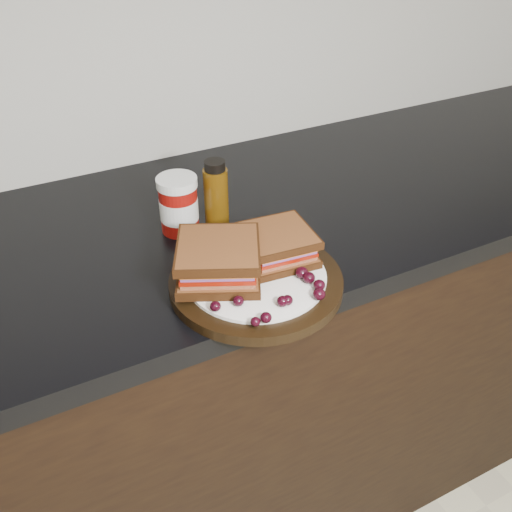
{
  "coord_description": "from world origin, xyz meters",
  "views": [
    {
      "loc": [
        -0.3,
        0.83,
        1.47
      ],
      "look_at": [
        0.03,
        1.48,
        0.96
      ],
      "focal_mm": 40.0,
      "sensor_mm": 36.0,
      "label": 1
    }
  ],
  "objects_px": {
    "oil_bottle": "(216,193)",
    "sandwich_left": "(218,261)",
    "plate": "(256,282)",
    "condiment_jar": "(179,205)"
  },
  "relations": [
    {
      "from": "plate",
      "to": "oil_bottle",
      "type": "height_order",
      "value": "oil_bottle"
    },
    {
      "from": "plate",
      "to": "condiment_jar",
      "type": "relative_size",
      "value": 2.6
    },
    {
      "from": "plate",
      "to": "condiment_jar",
      "type": "xyz_separation_m",
      "value": [
        -0.05,
        0.21,
        0.04
      ]
    },
    {
      "from": "sandwich_left",
      "to": "oil_bottle",
      "type": "distance_m",
      "value": 0.2
    },
    {
      "from": "sandwich_left",
      "to": "condiment_jar",
      "type": "distance_m",
      "value": 0.19
    },
    {
      "from": "sandwich_left",
      "to": "plate",
      "type": "bearing_deg",
      "value": 1.34
    },
    {
      "from": "sandwich_left",
      "to": "condiment_jar",
      "type": "height_order",
      "value": "condiment_jar"
    },
    {
      "from": "oil_bottle",
      "to": "sandwich_left",
      "type": "bearing_deg",
      "value": -112.71
    },
    {
      "from": "sandwich_left",
      "to": "oil_bottle",
      "type": "xyz_separation_m",
      "value": [
        0.08,
        0.19,
        0.01
      ]
    },
    {
      "from": "sandwich_left",
      "to": "condiment_jar",
      "type": "bearing_deg",
      "value": 113.5
    }
  ]
}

